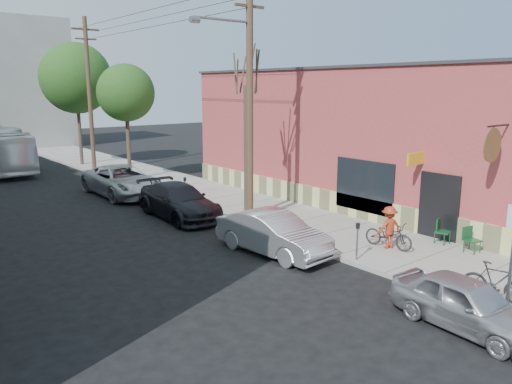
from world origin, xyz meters
TOP-DOWN VIEW (x-y plane):
  - ground at (0.00, 0.00)m, footprint 120.00×120.00m
  - sidewalk at (4.25, 11.00)m, footprint 4.50×58.00m
  - cafe_building at (8.99, 4.99)m, footprint 6.60×20.20m
  - parking_meter_near at (2.25, -0.68)m, footprint 0.14×0.14m
  - parking_meter_far at (2.25, 10.09)m, footprint 0.14×0.14m
  - utility_pole_near at (2.39, 5.20)m, footprint 3.57×0.28m
  - utility_pole_far at (2.45, 22.35)m, footprint 1.80×0.28m
  - tree_bare at (2.80, 5.88)m, footprint 0.24×0.24m
  - tree_leafy_mid at (2.80, 17.50)m, footprint 3.39×3.39m
  - tree_leafy_far at (2.80, 25.64)m, footprint 5.01×5.01m
  - patio_chair_a at (6.01, -1.49)m, footprint 0.64×0.64m
  - patio_chair_b at (5.87, -2.68)m, footprint 0.60×0.60m
  - cyclist at (4.08, -0.57)m, footprint 1.09×0.81m
  - cyclist_bike at (4.08, -0.57)m, footprint 0.88×1.85m
  - parked_bike_a at (2.61, -5.06)m, footprint 0.91×1.79m
  - car_0 at (0.78, -5.24)m, footprint 1.76×3.84m
  - car_1 at (0.80, 1.83)m, footprint 1.91×4.55m
  - car_2 at (0.80, 8.21)m, footprint 2.29×5.20m
  - car_3 at (0.80, 14.14)m, footprint 2.66×5.75m

SIDE VIEW (x-z plane):
  - ground at x=0.00m, z-range 0.00..0.00m
  - sidewalk at x=4.25m, z-range 0.00..0.15m
  - patio_chair_a at x=6.01m, z-range 0.15..1.03m
  - patio_chair_b at x=5.87m, z-range 0.15..1.03m
  - cyclist_bike at x=4.08m, z-range 0.15..1.09m
  - car_0 at x=0.78m, z-range 0.00..1.28m
  - parked_bike_a at x=2.61m, z-range 0.15..1.18m
  - car_1 at x=0.80m, z-range 0.00..1.46m
  - car_2 at x=0.80m, z-range 0.00..1.49m
  - car_3 at x=0.80m, z-range 0.00..1.60m
  - cyclist at x=4.08m, z-range 0.15..1.65m
  - parking_meter_near at x=2.25m, z-range 0.36..1.60m
  - parking_meter_far at x=2.25m, z-range 0.36..1.60m
  - tree_bare at x=2.80m, z-range 0.15..5.77m
  - cafe_building at x=8.99m, z-range 0.00..6.61m
  - utility_pole_far at x=2.45m, z-range 0.34..10.34m
  - tree_leafy_mid at x=2.80m, z-range 1.89..8.81m
  - utility_pole_near at x=2.39m, z-range 0.41..10.41m
  - tree_leafy_far at x=2.80m, z-range 1.98..10.66m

